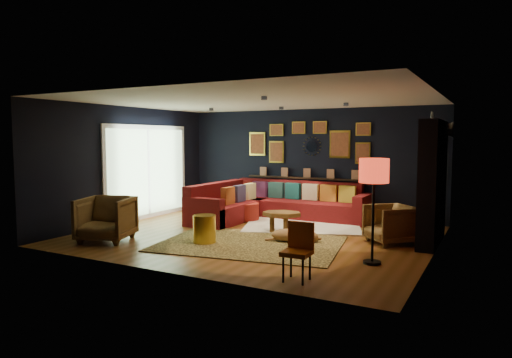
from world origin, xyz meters
The scene contains 20 objects.
floor centered at (0.00, 0.00, 0.00)m, with size 6.50×6.50×0.00m, color brown.
room_walls centered at (0.00, 0.00, 1.59)m, with size 6.50×6.50×6.50m.
sectional centered at (-0.61, 1.81, 0.32)m, with size 3.41×2.69×0.86m.
ledge centered at (0.00, 2.68, 0.92)m, with size 3.20×0.12×0.04m, color black.
gallery_wall centered at (-0.01, 2.72, 1.81)m, with size 3.15×0.04×1.02m.
sunburst_mirror centered at (0.10, 2.72, 1.70)m, with size 0.47×0.16×0.47m.
fireplace centered at (3.09, 0.90, 1.02)m, with size 0.31×1.60×2.20m.
deer_head centered at (3.14, 1.40, 2.05)m, with size 0.50×0.28×0.45m.
sliding_door centered at (-3.22, 0.60, 1.10)m, with size 0.06×2.80×2.20m.
ceiling_spots centered at (0.00, 0.80, 2.56)m, with size 3.30×2.50×0.06m.
shag_rug centered at (0.45, 1.30, 0.02)m, with size 2.41×1.76×0.03m, color silver.
leopard_rug centered at (0.26, -0.68, 0.01)m, with size 3.16×2.26×0.02m, color tan.
coffee_table centered at (0.35, 0.46, 0.35)m, with size 0.91×0.77×0.39m.
pouf centered at (-0.94, 1.34, 0.22)m, with size 0.57×0.57×0.37m, color maroon.
armchair_left centered at (-2.18, -1.72, 0.45)m, with size 0.88×0.82×0.90m, color #B17F3C.
armchair_right centered at (2.45, 0.57, 0.38)m, with size 0.74×0.70×0.77m, color #B17F3C.
gold_stool centered at (-0.50, -1.00, 0.26)m, with size 0.41×0.41×0.51m, color gold.
orange_chair centered at (1.83, -2.19, 0.45)m, with size 0.37×0.37×0.77m.
floor_lamp centered at (2.50, -0.93, 1.33)m, with size 0.44×0.44×1.59m.
dog centered at (0.87, -0.20, 0.18)m, with size 1.03×0.51×0.32m, color #A97C49, non-canonical shape.
Camera 1 is at (4.13, -7.69, 1.87)m, focal length 32.00 mm.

